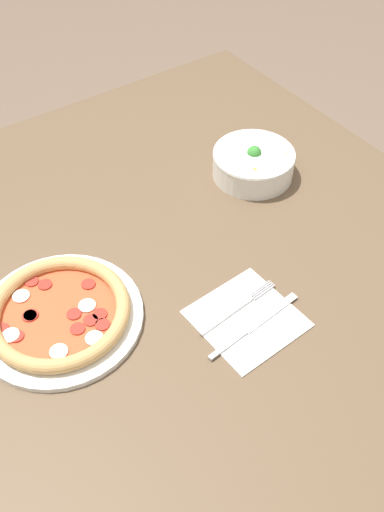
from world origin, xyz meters
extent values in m
plane|color=brown|center=(0.00, 0.00, 0.00)|extent=(8.00, 8.00, 0.00)
cube|color=brown|center=(0.00, 0.00, 0.74)|extent=(1.20, 1.09, 0.03)
cylinder|color=#4E3C2B|center=(-0.53, 0.48, 0.36)|extent=(0.06, 0.06, 0.73)
cylinder|color=white|center=(0.02, -0.30, 0.76)|extent=(0.30, 0.30, 0.01)
torus|color=tan|center=(0.02, -0.30, 0.78)|extent=(0.25, 0.25, 0.03)
cylinder|color=#D14C28|center=(0.02, -0.30, 0.77)|extent=(0.22, 0.22, 0.01)
cylinder|color=maroon|center=(0.04, -0.28, 0.78)|extent=(0.03, 0.03, 0.00)
cylinder|color=maroon|center=(0.00, -0.35, 0.78)|extent=(0.03, 0.03, 0.00)
cylinder|color=maroon|center=(-0.05, -0.29, 0.78)|extent=(0.03, 0.03, 0.00)
cylinder|color=maroon|center=(0.03, -0.38, 0.78)|extent=(0.03, 0.03, 0.00)
cylinder|color=maroon|center=(0.09, -0.25, 0.78)|extent=(0.03, 0.03, 0.00)
cylinder|color=maroon|center=(0.07, -0.29, 0.78)|extent=(0.03, 0.03, 0.00)
cylinder|color=maroon|center=(0.00, -0.34, 0.78)|extent=(0.03, 0.03, 0.00)
cylinder|color=maroon|center=(0.07, -0.24, 0.78)|extent=(0.03, 0.03, 0.00)
cylinder|color=maroon|center=(-0.07, -0.31, 0.78)|extent=(0.03, 0.03, 0.00)
cylinder|color=maroon|center=(-0.01, -0.23, 0.78)|extent=(0.03, 0.03, 0.00)
cylinder|color=maroon|center=(0.00, -0.40, 0.78)|extent=(0.03, 0.03, 0.00)
cylinder|color=maroon|center=(0.07, -0.26, 0.78)|extent=(0.03, 0.03, 0.00)
ellipsoid|color=silver|center=(0.10, -0.34, 0.78)|extent=(0.03, 0.03, 0.01)
ellipsoid|color=silver|center=(0.02, -0.39, 0.78)|extent=(0.03, 0.03, 0.01)
ellipsoid|color=silver|center=(0.11, -0.27, 0.78)|extent=(0.03, 0.03, 0.01)
ellipsoid|color=silver|center=(0.04, -0.25, 0.78)|extent=(0.03, 0.03, 0.01)
ellipsoid|color=silver|center=(-0.05, -0.34, 0.78)|extent=(0.03, 0.03, 0.01)
cylinder|color=white|center=(-0.10, 0.24, 0.79)|extent=(0.18, 0.18, 0.06)
torus|color=white|center=(-0.10, 0.24, 0.81)|extent=(0.18, 0.18, 0.01)
ellipsoid|color=tan|center=(-0.06, 0.29, 0.81)|extent=(0.04, 0.04, 0.02)
ellipsoid|color=tan|center=(-0.16, 0.26, 0.80)|extent=(0.04, 0.03, 0.02)
ellipsoid|color=tan|center=(-0.04, 0.24, 0.80)|extent=(0.04, 0.04, 0.02)
ellipsoid|color=tan|center=(-0.14, 0.19, 0.81)|extent=(0.04, 0.04, 0.02)
ellipsoid|color=#998466|center=(-0.10, 0.20, 0.81)|extent=(0.04, 0.04, 0.02)
ellipsoid|color=tan|center=(-0.07, 0.19, 0.81)|extent=(0.03, 0.04, 0.02)
ellipsoid|color=tan|center=(-0.04, 0.22, 0.80)|extent=(0.03, 0.04, 0.02)
sphere|color=#388433|center=(-0.10, 0.24, 0.82)|extent=(0.03, 0.03, 0.03)
ellipsoid|color=yellow|center=(-0.05, 0.20, 0.81)|extent=(0.04, 0.02, 0.02)
cube|color=white|center=(0.21, -0.03, 0.76)|extent=(0.18, 0.18, 0.00)
cube|color=silver|center=(0.19, -0.05, 0.76)|extent=(0.02, 0.13, 0.00)
cube|color=silver|center=(0.19, 0.04, 0.76)|extent=(0.01, 0.05, 0.00)
cube|color=silver|center=(0.18, 0.04, 0.76)|extent=(0.01, 0.05, 0.00)
cube|color=silver|center=(0.18, 0.04, 0.76)|extent=(0.01, 0.05, 0.00)
cube|color=silver|center=(0.18, 0.04, 0.76)|extent=(0.01, 0.05, 0.00)
cube|color=silver|center=(0.24, -0.09, 0.76)|extent=(0.02, 0.09, 0.01)
cube|color=silver|center=(0.23, 0.02, 0.76)|extent=(0.03, 0.13, 0.00)
camera|label=1|loc=(0.66, -0.46, 1.58)|focal=40.00mm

